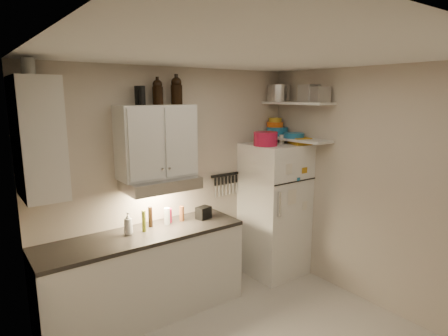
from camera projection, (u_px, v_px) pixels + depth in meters
ceiling at (268, 53)px, 2.84m from camera, size 3.20×3.00×0.02m
back_wall at (175, 184)px, 4.28m from camera, size 3.20×0.02×2.60m
left_wall at (57, 271)px, 2.15m from camera, size 0.02×3.00×2.60m
right_wall at (375, 189)px, 4.03m from camera, size 0.02×3.00×2.60m
base_cabinet at (145, 277)px, 3.89m from camera, size 2.10×0.60×0.88m
countertop at (143, 235)px, 3.80m from camera, size 2.10×0.62×0.04m
upper_cabinet at (156, 142)px, 3.87m from camera, size 0.80×0.33×0.75m
side_cabinet at (38, 138)px, 3.08m from camera, size 0.33×0.55×1.00m
range_hood at (161, 184)px, 3.90m from camera, size 0.76×0.46×0.12m
fridge at (274, 209)px, 4.82m from camera, size 0.70×0.68×1.70m
shelf_hi at (297, 103)px, 4.57m from camera, size 0.30×0.95×0.03m
shelf_lo at (296, 139)px, 4.66m from camera, size 0.30×0.95×0.03m
knife_strip at (225, 175)px, 4.67m from camera, size 0.42×0.02×0.03m
dutch_oven at (266, 139)px, 4.48m from camera, size 0.30×0.30×0.17m
book_stack at (300, 141)px, 4.61m from camera, size 0.28×0.31×0.09m
spice_jar at (282, 139)px, 4.71m from camera, size 0.08×0.08×0.10m
stock_pot at (279, 93)px, 4.80m from camera, size 0.35×0.35×0.21m
tin_a at (309, 93)px, 4.47m from camera, size 0.21×0.19×0.20m
tin_b at (320, 94)px, 4.32m from camera, size 0.22×0.22×0.18m
bowl_teal at (277, 131)px, 4.90m from camera, size 0.27×0.27×0.11m
bowl_orange at (275, 124)px, 4.93m from camera, size 0.22×0.22×0.07m
bowl_yellow at (275, 120)px, 4.92m from camera, size 0.17×0.17×0.05m
plates at (294, 135)px, 4.63m from camera, size 0.30×0.30×0.06m
growler_a at (158, 92)px, 3.85m from camera, size 0.11×0.11×0.26m
growler_b at (177, 90)px, 3.96m from camera, size 0.14×0.14×0.29m
thermos_a at (138, 95)px, 3.75m from camera, size 0.07×0.07×0.19m
thermos_b at (142, 95)px, 3.69m from camera, size 0.08×0.08×0.19m
side_jar at (28, 67)px, 2.96m from camera, size 0.11×0.11×0.14m
soap_bottle at (128, 222)px, 3.73m from camera, size 0.11×0.11×0.26m
pepper_mill at (182, 214)px, 4.15m from camera, size 0.05×0.05×0.17m
oil_bottle at (144, 221)px, 3.82m from camera, size 0.05×0.05×0.22m
vinegar_bottle at (150, 217)px, 3.96m from camera, size 0.06×0.06×0.22m
clear_bottle at (167, 216)px, 4.03m from camera, size 0.07×0.07×0.19m
red_jar at (168, 216)px, 4.10m from camera, size 0.10×0.10×0.16m
caddy at (203, 213)px, 4.24m from camera, size 0.18×0.15×0.14m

